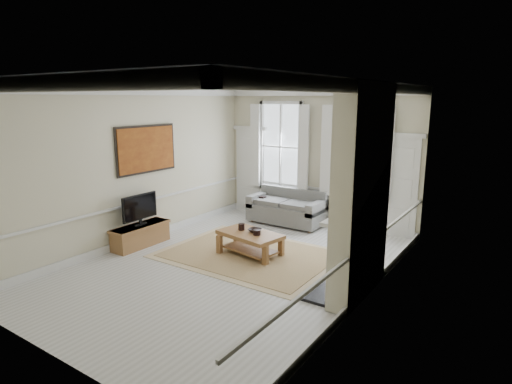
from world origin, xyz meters
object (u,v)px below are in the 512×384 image
Objects in this scene: side_table at (262,206)px; coffee_table at (250,236)px; sofa at (288,209)px; tv_stand at (141,235)px.

side_table is 2.56m from coffee_table.
tv_stand is (-1.78, -3.30, -0.13)m from sofa.
coffee_table is at bearing -62.47° from side_table.
coffee_table reaches higher than tv_stand.
coffee_table is 1.06× the size of tv_stand.
sofa is at bearing 14.50° from side_table.
side_table is (-0.66, -0.17, 0.04)m from sofa.
sofa is at bearing 112.19° from coffee_table.
sofa is 1.37× the size of coffee_table.
side_table is at bearing -165.50° from sofa.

